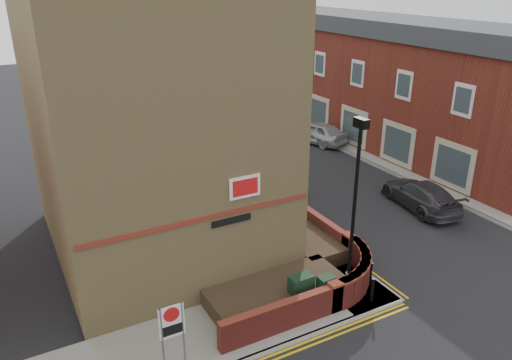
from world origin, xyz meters
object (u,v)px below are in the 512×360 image
(silver_car_near, at_px, (276,176))
(zone_sign, at_px, (172,327))
(lamppost, at_px, (354,210))
(utility_cabinet_large, at_px, (301,292))

(silver_car_near, bearing_deg, zone_sign, -116.51)
(lamppost, relative_size, zone_sign, 2.86)
(utility_cabinet_large, height_order, silver_car_near, silver_car_near)
(lamppost, height_order, zone_sign, lamppost)
(lamppost, xyz_separation_m, silver_car_near, (2.65, 9.40, -2.65))
(utility_cabinet_large, bearing_deg, lamppost, -3.01)
(lamppost, bearing_deg, utility_cabinet_large, 176.99)
(lamppost, relative_size, silver_car_near, 1.51)
(zone_sign, height_order, silver_car_near, zone_sign)
(lamppost, distance_m, utility_cabinet_large, 3.24)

